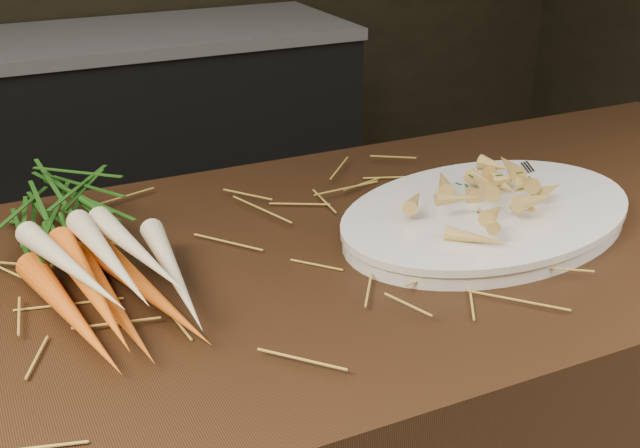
{
  "coord_description": "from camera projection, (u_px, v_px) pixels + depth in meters",
  "views": [
    {
      "loc": [
        -0.13,
        -0.56,
        1.38
      ],
      "look_at": [
        0.26,
        0.26,
        0.96
      ],
      "focal_mm": 45.0,
      "sensor_mm": 36.0,
      "label": 1
    }
  ],
  "objects": [
    {
      "name": "straw_bedding",
      "position": [
        108.0,
        290.0,
        0.95
      ],
      "size": [
        1.4,
        0.6,
        0.02
      ],
      "primitive_type": null,
      "color": "olive",
      "rests_on": "main_counter"
    },
    {
      "name": "roasted_veg_heap",
      "position": [
        490.0,
        193.0,
        1.12
      ],
      "size": [
        0.26,
        0.21,
        0.05
      ],
      "primitive_type": null,
      "rotation": [
        0.0,
        0.0,
        0.21
      ],
      "color": "#BB923E",
      "rests_on": "serving_platter"
    },
    {
      "name": "serving_platter",
      "position": [
        488.0,
        218.0,
        1.13
      ],
      "size": [
        0.52,
        0.4,
        0.02
      ],
      "primitive_type": null,
      "rotation": [
        0.0,
        0.0,
        0.21
      ],
      "color": "white",
      "rests_on": "main_counter"
    },
    {
      "name": "serving_fork",
      "position": [
        574.0,
        187.0,
        1.2
      ],
      "size": [
        0.08,
        0.17,
        0.0
      ],
      "primitive_type": "cube",
      "rotation": [
        0.0,
        0.0,
        -0.41
      ],
      "color": "silver",
      "rests_on": "serving_platter"
    },
    {
      "name": "root_veg_bunch",
      "position": [
        71.0,
        233.0,
        1.01
      ],
      "size": [
        0.22,
        0.53,
        0.1
      ],
      "rotation": [
        0.0,
        0.0,
        0.12
      ],
      "color": "orange",
      "rests_on": "main_counter"
    },
    {
      "name": "back_counter",
      "position": [
        95.0,
        155.0,
        2.82
      ],
      "size": [
        1.82,
        0.62,
        0.84
      ],
      "color": "black",
      "rests_on": "ground"
    }
  ]
}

